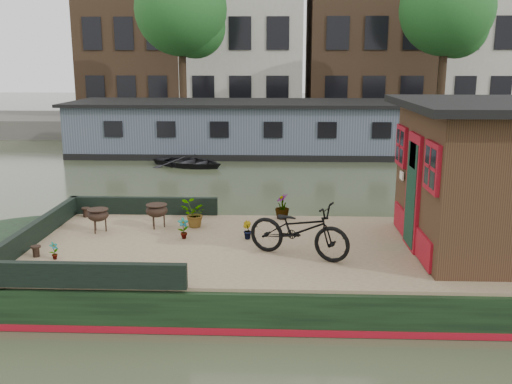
{
  "coord_description": "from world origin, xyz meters",
  "views": [
    {
      "loc": [
        -1.76,
        -9.15,
        3.67
      ],
      "look_at": [
        -2.16,
        0.5,
        1.46
      ],
      "focal_mm": 40.0,
      "sensor_mm": 36.0,
      "label": 1
    }
  ],
  "objects_px": {
    "brazier_rear": "(157,216)",
    "dinghy": "(189,158)",
    "brazier_front": "(98,220)",
    "potted_plant_a": "(183,228)",
    "bicycle": "(299,230)"
  },
  "relations": [
    {
      "from": "brazier_rear",
      "to": "dinghy",
      "type": "height_order",
      "value": "brazier_rear"
    },
    {
      "from": "brazier_front",
      "to": "brazier_rear",
      "type": "distance_m",
      "value": 1.05
    },
    {
      "from": "brazier_rear",
      "to": "brazier_front",
      "type": "bearing_deg",
      "value": -162.39
    },
    {
      "from": "dinghy",
      "to": "potted_plant_a",
      "type": "bearing_deg",
      "value": -145.12
    },
    {
      "from": "dinghy",
      "to": "bicycle",
      "type": "bearing_deg",
      "value": -136.33
    },
    {
      "from": "bicycle",
      "to": "dinghy",
      "type": "xyz_separation_m",
      "value": [
        -3.55,
        11.45,
        -0.81
      ]
    },
    {
      "from": "brazier_front",
      "to": "brazier_rear",
      "type": "height_order",
      "value": "brazier_rear"
    },
    {
      "from": "bicycle",
      "to": "brazier_front",
      "type": "xyz_separation_m",
      "value": [
        -3.58,
        1.19,
        -0.23
      ]
    },
    {
      "from": "brazier_front",
      "to": "dinghy",
      "type": "distance_m",
      "value": 10.27
    },
    {
      "from": "brazier_front",
      "to": "dinghy",
      "type": "xyz_separation_m",
      "value": [
        0.03,
        10.25,
        -0.59
      ]
    },
    {
      "from": "potted_plant_a",
      "to": "dinghy",
      "type": "height_order",
      "value": "potted_plant_a"
    },
    {
      "from": "potted_plant_a",
      "to": "brazier_rear",
      "type": "bearing_deg",
      "value": 132.34
    },
    {
      "from": "brazier_rear",
      "to": "potted_plant_a",
      "type": "bearing_deg",
      "value": -47.66
    },
    {
      "from": "brazier_front",
      "to": "dinghy",
      "type": "bearing_deg",
      "value": 89.85
    },
    {
      "from": "potted_plant_a",
      "to": "brazier_front",
      "type": "distance_m",
      "value": 1.64
    }
  ]
}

